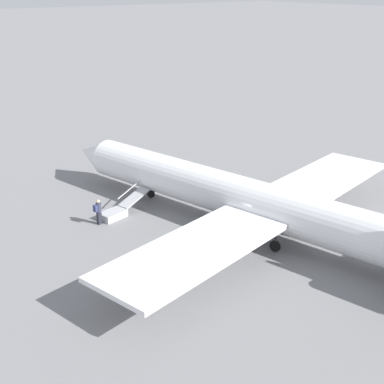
{
  "coord_description": "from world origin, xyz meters",
  "views": [
    {
      "loc": [
        -22.05,
        22.01,
        14.97
      ],
      "look_at": [
        3.84,
        1.64,
        1.92
      ],
      "focal_mm": 50.0,
      "sensor_mm": 36.0,
      "label": 1
    }
  ],
  "objects": [
    {
      "name": "ground_plane",
      "position": [
        0.0,
        0.0,
        0.0
      ],
      "size": [
        600.0,
        600.0,
        0.0
      ],
      "primitive_type": "plane",
      "color": "slate"
    },
    {
      "name": "airplane_main",
      "position": [
        -1.0,
        -0.2,
        2.15
      ],
      "size": [
        33.73,
        26.01,
        7.21
      ],
      "rotation": [
        0.0,
        0.0,
        0.2
      ],
      "color": "white",
      "rests_on": "ground"
    },
    {
      "name": "boarding_stairs",
      "position": [
        7.27,
        5.42,
        0.38
      ],
      "size": [
        1.79,
        4.14,
        1.77
      ],
      "rotation": [
        0.0,
        0.0,
        -1.38
      ],
      "color": "#B2B2B7",
      "rests_on": "ground"
    },
    {
      "name": "passenger",
      "position": [
        6.9,
        7.04,
        1.0
      ],
      "size": [
        0.39,
        0.56,
        1.74
      ],
      "rotation": [
        0.0,
        0.0,
        -1.38
      ],
      "color": "#23232D",
      "rests_on": "ground"
    }
  ]
}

